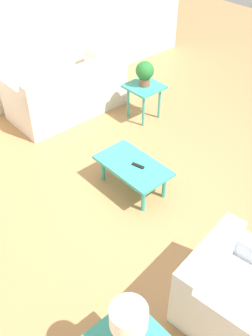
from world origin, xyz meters
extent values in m
plane|color=#A87A4C|center=(0.00, 0.00, 0.00)|extent=(14.00, 14.00, 0.00)
cube|color=silver|center=(3.06, 0.00, 1.35)|extent=(0.12, 7.20, 2.70)
cube|color=silver|center=(2.38, -0.37, 0.23)|extent=(0.91, 1.81, 0.46)
cube|color=silver|center=(2.03, -0.36, 0.66)|extent=(0.22, 1.80, 0.41)
cube|color=silver|center=(2.37, -1.17, 0.59)|extent=(0.90, 0.21, 0.27)
cube|color=silver|center=(2.39, 0.43, 0.59)|extent=(0.90, 0.21, 0.27)
cube|color=silver|center=(-1.60, 0.60, 0.22)|extent=(0.94, 1.00, 0.43)
cube|color=silver|center=(-1.29, 0.64, 0.58)|extent=(0.32, 0.92, 0.28)
cube|color=silver|center=(-1.64, 0.97, 0.53)|extent=(0.84, 0.27, 0.18)
cube|color=teal|center=(0.29, 0.11, 0.36)|extent=(0.93, 0.53, 0.04)
cylinder|color=teal|center=(-0.08, -0.06, 0.17)|extent=(0.05, 0.05, 0.34)
cylinder|color=teal|center=(0.67, -0.06, 0.17)|extent=(0.05, 0.05, 0.34)
cylinder|color=teal|center=(-0.08, 0.29, 0.17)|extent=(0.05, 0.05, 0.34)
cylinder|color=teal|center=(0.67, 0.29, 0.17)|extent=(0.05, 0.05, 0.34)
cube|color=teal|center=(1.42, -1.15, 0.54)|extent=(0.51, 0.51, 0.04)
cylinder|color=teal|center=(1.24, -1.32, 0.26)|extent=(0.04, 0.04, 0.52)
cylinder|color=teal|center=(1.59, -1.32, 0.26)|extent=(0.04, 0.04, 0.52)
cylinder|color=teal|center=(1.24, -0.98, 0.26)|extent=(0.04, 0.04, 0.52)
cylinder|color=teal|center=(1.59, -0.98, 0.26)|extent=(0.04, 0.04, 0.52)
cylinder|color=teal|center=(-1.18, 1.50, 0.26)|extent=(0.04, 0.04, 0.52)
cylinder|color=brown|center=(1.42, -1.15, 0.62)|extent=(0.16, 0.16, 0.13)
sphere|color=#236B2D|center=(1.42, -1.15, 0.80)|extent=(0.28, 0.28, 0.28)
cylinder|color=red|center=(-1.35, 1.67, 0.67)|extent=(0.16, 0.16, 0.22)
cylinder|color=white|center=(-1.35, 1.67, 0.87)|extent=(0.27, 0.27, 0.18)
cube|color=black|center=(0.22, 0.09, 0.39)|extent=(0.16, 0.08, 0.02)
camera|label=1|loc=(-2.41, 2.63, 3.39)|focal=42.00mm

